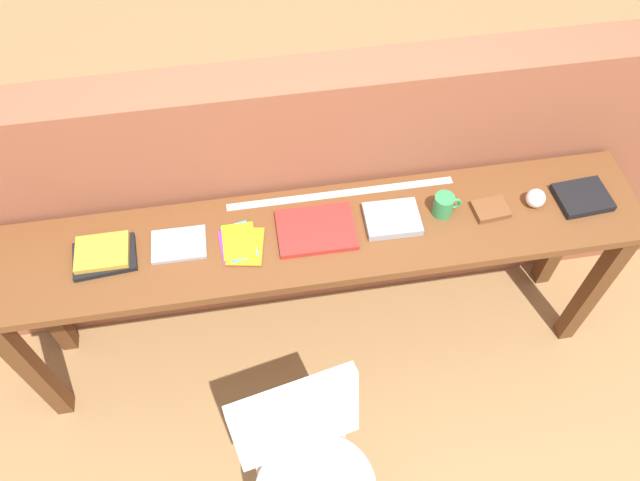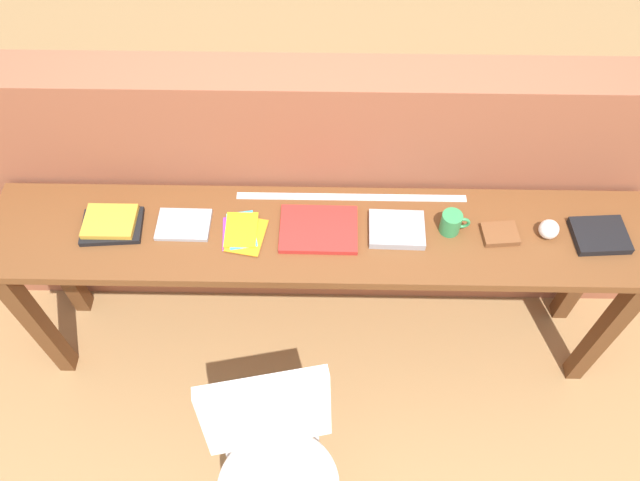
{
  "view_description": "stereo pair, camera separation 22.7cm",
  "coord_description": "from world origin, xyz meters",
  "px_view_note": "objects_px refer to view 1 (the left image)",
  "views": [
    {
      "loc": [
        -0.2,
        -1.03,
        2.77
      ],
      "look_at": [
        0.0,
        0.25,
        0.9
      ],
      "focal_mm": 35.0,
      "sensor_mm": 36.0,
      "label": 1
    },
    {
      "loc": [
        0.02,
        -1.05,
        2.77
      ],
      "look_at": [
        0.0,
        0.25,
        0.9
      ],
      "focal_mm": 35.0,
      "sensor_mm": 36.0,
      "label": 2
    }
  ],
  "objects_px": {
    "pamphlet_pile_colourful": "(240,244)",
    "sports_ball_small": "(536,198)",
    "book_stack_leftmost": "(104,255)",
    "mug": "(444,205)",
    "book_open_centre": "(316,230)",
    "leather_journal_brown": "(491,209)",
    "magazine_cycling": "(179,244)",
    "chair_white_moulded": "(309,467)",
    "book_repair_rightmost": "(583,197)"
  },
  "relations": [
    {
      "from": "book_stack_leftmost",
      "to": "sports_ball_small",
      "type": "bearing_deg",
      "value": -0.29
    },
    {
      "from": "magazine_cycling",
      "to": "mug",
      "type": "bearing_deg",
      "value": 0.55
    },
    {
      "from": "book_open_centre",
      "to": "mug",
      "type": "height_order",
      "value": "mug"
    },
    {
      "from": "chair_white_moulded",
      "to": "book_stack_leftmost",
      "type": "distance_m",
      "value": 1.05
    },
    {
      "from": "magazine_cycling",
      "to": "sports_ball_small",
      "type": "xyz_separation_m",
      "value": [
        1.35,
        -0.02,
        0.03
      ]
    },
    {
      "from": "pamphlet_pile_colourful",
      "to": "book_repair_rightmost",
      "type": "bearing_deg",
      "value": 0.15
    },
    {
      "from": "pamphlet_pile_colourful",
      "to": "book_open_centre",
      "type": "xyz_separation_m",
      "value": [
        0.29,
        0.02,
        0.0
      ]
    },
    {
      "from": "book_stack_leftmost",
      "to": "leather_journal_brown",
      "type": "distance_m",
      "value": 1.45
    },
    {
      "from": "book_stack_leftmost",
      "to": "book_repair_rightmost",
      "type": "distance_m",
      "value": 1.81
    },
    {
      "from": "sports_ball_small",
      "to": "book_repair_rightmost",
      "type": "bearing_deg",
      "value": -2.48
    },
    {
      "from": "book_repair_rightmost",
      "to": "chair_white_moulded",
      "type": "bearing_deg",
      "value": -151.86
    },
    {
      "from": "magazine_cycling",
      "to": "sports_ball_small",
      "type": "bearing_deg",
      "value": -0.14
    },
    {
      "from": "book_open_centre",
      "to": "pamphlet_pile_colourful",
      "type": "bearing_deg",
      "value": -176.24
    },
    {
      "from": "book_stack_leftmost",
      "to": "book_repair_rightmost",
      "type": "relative_size",
      "value": 1.19
    },
    {
      "from": "magazine_cycling",
      "to": "pamphlet_pile_colourful",
      "type": "xyz_separation_m",
      "value": [
        0.22,
        -0.03,
        -0.0
      ]
    },
    {
      "from": "magazine_cycling",
      "to": "book_repair_rightmost",
      "type": "xyz_separation_m",
      "value": [
        1.55,
        -0.03,
        0.01
      ]
    },
    {
      "from": "pamphlet_pile_colourful",
      "to": "book_open_centre",
      "type": "relative_size",
      "value": 0.73
    },
    {
      "from": "book_stack_leftmost",
      "to": "magazine_cycling",
      "type": "relative_size",
      "value": 1.18
    },
    {
      "from": "leather_journal_brown",
      "to": "sports_ball_small",
      "type": "xyz_separation_m",
      "value": [
        0.17,
        0.01,
        0.02
      ]
    },
    {
      "from": "book_stack_leftmost",
      "to": "pamphlet_pile_colourful",
      "type": "distance_m",
      "value": 0.49
    },
    {
      "from": "book_open_centre",
      "to": "leather_journal_brown",
      "type": "distance_m",
      "value": 0.67
    },
    {
      "from": "mug",
      "to": "sports_ball_small",
      "type": "bearing_deg",
      "value": -2.75
    },
    {
      "from": "magazine_cycling",
      "to": "leather_journal_brown",
      "type": "relative_size",
      "value": 1.53
    },
    {
      "from": "book_repair_rightmost",
      "to": "mug",
      "type": "bearing_deg",
      "value": 173.61
    },
    {
      "from": "magazine_cycling",
      "to": "pamphlet_pile_colourful",
      "type": "bearing_deg",
      "value": -7.35
    },
    {
      "from": "book_stack_leftmost",
      "to": "pamphlet_pile_colourful",
      "type": "bearing_deg",
      "value": -2.35
    },
    {
      "from": "book_stack_leftmost",
      "to": "mug",
      "type": "height_order",
      "value": "mug"
    },
    {
      "from": "pamphlet_pile_colourful",
      "to": "sports_ball_small",
      "type": "relative_size",
      "value": 2.85
    },
    {
      "from": "magazine_cycling",
      "to": "book_open_centre",
      "type": "distance_m",
      "value": 0.51
    },
    {
      "from": "chair_white_moulded",
      "to": "magazine_cycling",
      "type": "height_order",
      "value": "magazine_cycling"
    },
    {
      "from": "leather_journal_brown",
      "to": "pamphlet_pile_colourful",
      "type": "bearing_deg",
      "value": 175.19
    },
    {
      "from": "book_open_centre",
      "to": "book_repair_rightmost",
      "type": "xyz_separation_m",
      "value": [
        1.04,
        -0.01,
        0.0
      ]
    },
    {
      "from": "sports_ball_small",
      "to": "book_repair_rightmost",
      "type": "distance_m",
      "value": 0.19
    },
    {
      "from": "magazine_cycling",
      "to": "pamphlet_pile_colourful",
      "type": "distance_m",
      "value": 0.22
    },
    {
      "from": "book_open_centre",
      "to": "mug",
      "type": "bearing_deg",
      "value": 2.0
    },
    {
      "from": "book_open_centre",
      "to": "sports_ball_small",
      "type": "distance_m",
      "value": 0.85
    },
    {
      "from": "mug",
      "to": "sports_ball_small",
      "type": "relative_size",
      "value": 1.5
    },
    {
      "from": "chair_white_moulded",
      "to": "book_stack_leftmost",
      "type": "relative_size",
      "value": 3.82
    },
    {
      "from": "book_stack_leftmost",
      "to": "pamphlet_pile_colourful",
      "type": "relative_size",
      "value": 1.11
    },
    {
      "from": "chair_white_moulded",
      "to": "sports_ball_small",
      "type": "bearing_deg",
      "value": 36.92
    },
    {
      "from": "chair_white_moulded",
      "to": "leather_journal_brown",
      "type": "height_order",
      "value": "leather_journal_brown"
    },
    {
      "from": "book_stack_leftmost",
      "to": "sports_ball_small",
      "type": "height_order",
      "value": "sports_ball_small"
    },
    {
      "from": "leather_journal_brown",
      "to": "sports_ball_small",
      "type": "bearing_deg",
      "value": -2.9
    },
    {
      "from": "book_open_centre",
      "to": "book_stack_leftmost",
      "type": "bearing_deg",
      "value": -179.77
    },
    {
      "from": "chair_white_moulded",
      "to": "book_open_centre",
      "type": "xyz_separation_m",
      "value": [
        0.14,
        0.75,
        0.36
      ]
    },
    {
      "from": "pamphlet_pile_colourful",
      "to": "leather_journal_brown",
      "type": "bearing_deg",
      "value": 0.31
    },
    {
      "from": "book_stack_leftmost",
      "to": "book_repair_rightmost",
      "type": "height_order",
      "value": "book_stack_leftmost"
    },
    {
      "from": "book_stack_leftmost",
      "to": "mug",
      "type": "bearing_deg",
      "value": 0.4
    },
    {
      "from": "book_open_centre",
      "to": "mug",
      "type": "xyz_separation_m",
      "value": [
        0.49,
        0.01,
        0.03
      ]
    },
    {
      "from": "book_stack_leftmost",
      "to": "mug",
      "type": "xyz_separation_m",
      "value": [
        1.26,
        0.01,
        0.02
      ]
    }
  ]
}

